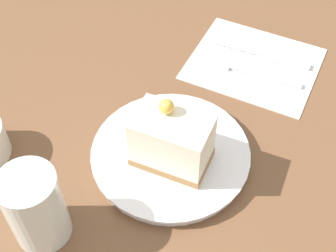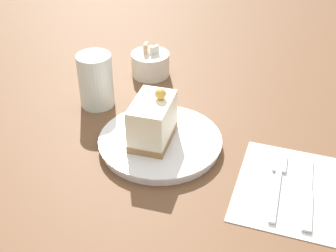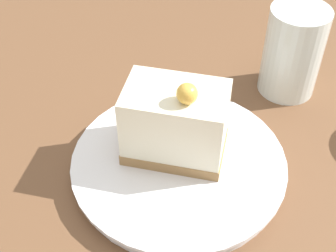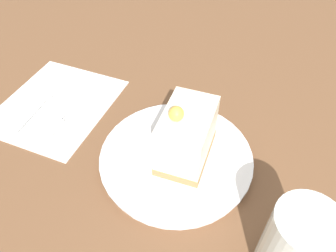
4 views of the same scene
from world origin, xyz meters
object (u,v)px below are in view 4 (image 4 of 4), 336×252
Objects in this scene: plate at (177,157)px; fork at (64,111)px; cake_slice at (186,136)px; drinking_glass at (295,247)px; knife at (51,93)px.

plate is 1.29× the size of fork.
drinking_glass is at bearing 144.48° from cake_slice.
plate is 0.05m from cake_slice.
cake_slice is 0.18m from drinking_glass.
drinking_glass is at bearing 159.52° from plate.
fork is at bearing 3.09° from plate.
fork and knife have the same top height.
plate is 1.30× the size of knife.
knife is (0.27, -0.01, -0.01)m from plate.
plate is at bearing -20.48° from drinking_glass.
fork is 1.00× the size of knife.
drinking_glass is (-0.17, 0.07, -0.00)m from cake_slice.
fork is 0.40m from drinking_glass.
plate is 1.97× the size of cake_slice.
plate is at bearing 171.07° from fork.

